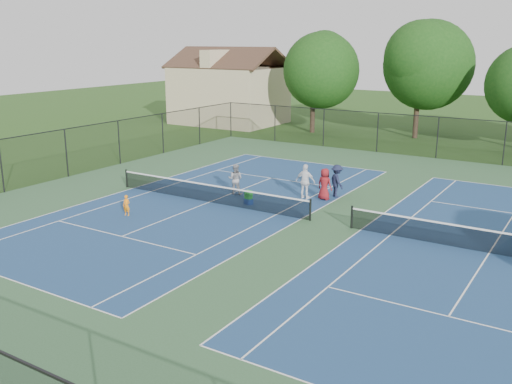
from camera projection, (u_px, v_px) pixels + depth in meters
The scene contains 15 objects.
ground at pixel (330, 224), 26.51m from camera, with size 140.00×140.00×0.00m, color #234716.
court_pad at pixel (330, 224), 26.51m from camera, with size 36.00×36.00×0.01m, color #325934.
tennis_court_left at pixel (209, 201), 30.08m from camera, with size 12.00×23.83×1.07m.
tennis_court_right at pixel (489, 251), 22.89m from camera, with size 12.00×23.83×1.07m.
perimeter_fence at pixel (331, 191), 26.09m from camera, with size 36.08×36.08×3.02m.
tree_back_a at pixel (314, 66), 51.26m from camera, with size 6.80×6.80×9.15m.
tree_back_b at pixel (420, 61), 48.13m from camera, with size 7.60×7.60×10.03m.
clapboard_house at pixel (229, 93), 57.97m from camera, with size 10.80×8.10×7.65m.
child_player at pixel (126, 205), 27.73m from camera, with size 0.38×0.25×1.03m, color orange.
instructor at pixel (235, 179), 31.53m from camera, with size 0.83×0.64×1.70m, color gray.
bystander_a at pixel (305, 181), 30.62m from camera, with size 1.10×0.46×1.88m, color white.
bystander_b at pixel (337, 181), 30.89m from camera, with size 1.16×0.67×1.80m, color #191F39.
bystander_c at pixel (325, 184), 30.41m from camera, with size 0.84×0.55×1.71m, color maroon.
ball_crate at pixel (248, 201), 29.71m from camera, with size 0.40×0.32×0.31m, color #163D98.
ball_hopper at pixel (248, 195), 29.62m from camera, with size 0.34×0.28×0.43m, color green.
Camera 1 is at (10.47, -23.19, 8.33)m, focal length 40.00 mm.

